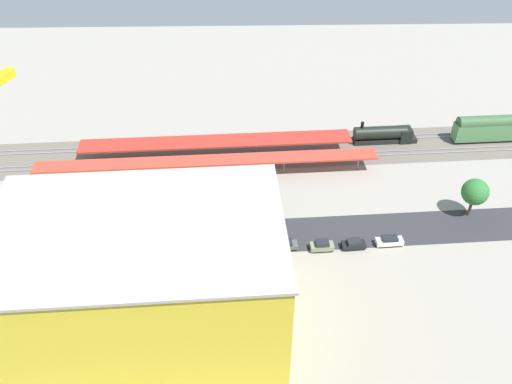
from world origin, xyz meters
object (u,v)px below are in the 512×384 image
at_px(parked_car_0, 389,241).
at_px(construction_building, 144,286).
at_px(street_tree_1, 475,192).
at_px(platform_canopy_far, 216,141).
at_px(box_truck_0, 113,249).
at_px(locomotive, 385,135).
at_px(parked_car_2, 322,246).
at_px(box_truck_2, 173,248).
at_px(traffic_light, 220,201).
at_px(street_tree_2, 231,193).
at_px(platform_canopy_near, 208,161).
at_px(parked_car_3, 284,245).
at_px(parked_car_1, 354,244).
at_px(street_tree_0, 260,193).
at_px(passenger_coach, 497,128).
at_px(box_truck_1, 191,248).

xyz_separation_m(parked_car_0, construction_building, (38.89, 17.99, 9.31)).
bearing_deg(street_tree_1, platform_canopy_far, -24.02).
bearing_deg(box_truck_0, locomotive, -146.52).
bearing_deg(parked_car_2, parked_car_0, -175.48).
height_order(parked_car_0, box_truck_2, box_truck_2).
relative_size(parked_car_2, traffic_light, 0.59).
bearing_deg(locomotive, street_tree_2, 37.13).
distance_m(platform_canopy_far, parked_car_2, 35.68).
height_order(platform_canopy_near, parked_car_2, platform_canopy_near).
relative_size(parked_car_2, street_tree_2, 0.48).
distance_m(parked_car_0, traffic_light, 30.83).
relative_size(parked_car_2, box_truck_2, 0.50).
bearing_deg(parked_car_3, parked_car_0, -178.75).
distance_m(parked_car_1, street_tree_0, 18.79).
height_order(platform_canopy_far, locomotive, locomotive).
distance_m(passenger_coach, traffic_light, 67.22).
bearing_deg(traffic_light, passenger_coach, -156.52).
distance_m(locomotive, parked_car_0, 34.82).
bearing_deg(street_tree_0, platform_canopy_far, -67.72).
bearing_deg(locomotive, parked_car_2, 61.91).
height_order(passenger_coach, parked_car_3, passenger_coach).
height_order(platform_canopy_far, parked_car_1, platform_canopy_far).
height_order(passenger_coach, parked_car_2, passenger_coach).
xyz_separation_m(parked_car_1, street_tree_2, (21.18, -8.76, 4.88)).
distance_m(parked_car_1, box_truck_1, 28.06).
bearing_deg(street_tree_1, parked_car_1, 19.81).
height_order(passenger_coach, street_tree_1, street_tree_1).
relative_size(parked_car_0, parked_car_3, 1.05).
distance_m(street_tree_1, street_tree_2, 44.30).
distance_m(locomotive, street_tree_2, 43.24).
distance_m(parked_car_3, street_tree_0, 10.46).
distance_m(platform_canopy_near, traffic_light, 14.65).
relative_size(platform_canopy_near, parked_car_3, 15.06).
bearing_deg(passenger_coach, parked_car_3, 34.46).
relative_size(platform_canopy_far, box_truck_2, 7.09).
distance_m(locomotive, passenger_coach, 25.21).
distance_m(parked_car_3, traffic_light, 14.25).
bearing_deg(platform_canopy_far, parked_car_2, 122.58).
bearing_deg(traffic_light, platform_canopy_far, -86.33).
xyz_separation_m(platform_canopy_near, passenger_coach, (-64.51, -12.42, -0.43)).
bearing_deg(traffic_light, platform_canopy_near, -78.71).
relative_size(locomotive, traffic_light, 2.07).
height_order(parked_car_1, parked_car_3, parked_car_1).
xyz_separation_m(parked_car_0, traffic_light, (29.69, -7.37, 3.80)).
xyz_separation_m(parked_car_2, box_truck_1, (22.46, 1.03, 0.95)).
height_order(platform_canopy_near, parked_car_0, platform_canopy_near).
bearing_deg(street_tree_0, box_truck_2, 31.75).
bearing_deg(box_truck_2, box_truck_1, 172.04).
height_order(platform_canopy_near, traffic_light, traffic_light).
distance_m(street_tree_0, street_tree_2, 5.20).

